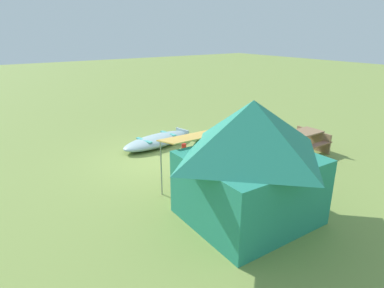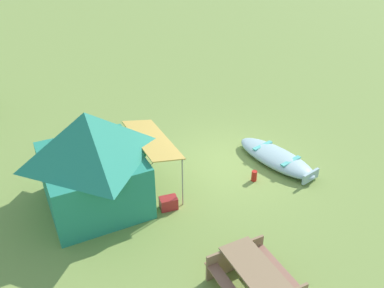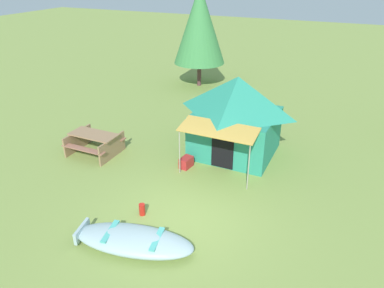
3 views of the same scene
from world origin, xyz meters
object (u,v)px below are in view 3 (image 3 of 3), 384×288
object	(u,v)px
beached_rowboat	(133,240)
canvas_cabin_tent	(236,115)
cooler_box	(186,162)
picnic_table	(94,141)
fuel_can	(142,209)
pine_tree_back_right	(200,25)

from	to	relation	value
beached_rowboat	canvas_cabin_tent	size ratio (longest dim) A/B	0.87
beached_rowboat	cooler_box	distance (m)	4.04
canvas_cabin_tent	cooler_box	distance (m)	2.40
picnic_table	fuel_can	xyz separation A→B (m)	(3.40, -2.41, -0.31)
beached_rowboat	fuel_can	distance (m)	1.27
beached_rowboat	picnic_table	size ratio (longest dim) A/B	1.81
cooler_box	fuel_can	xyz separation A→B (m)	(-0.02, -2.83, -0.01)
canvas_cabin_tent	fuel_can	size ratio (longest dim) A/B	10.76
picnic_table	pine_tree_back_right	xyz separation A→B (m)	(0.25, 9.04, 2.81)
beached_rowboat	cooler_box	world-z (taller)	beached_rowboat
canvas_cabin_tent	pine_tree_back_right	size ratio (longest dim) A/B	0.68
canvas_cabin_tent	picnic_table	bearing A→B (deg)	-155.40
beached_rowboat	canvas_cabin_tent	distance (m)	5.86
pine_tree_back_right	picnic_table	bearing A→B (deg)	-91.56
beached_rowboat	pine_tree_back_right	size ratio (longest dim) A/B	0.59
fuel_can	beached_rowboat	bearing A→B (deg)	-68.47
canvas_cabin_tent	picnic_table	xyz separation A→B (m)	(-4.57, -2.09, -0.99)
beached_rowboat	picnic_table	distance (m)	5.28
beached_rowboat	picnic_table	world-z (taller)	picnic_table
picnic_table	canvas_cabin_tent	bearing A→B (deg)	24.60
cooler_box	beached_rowboat	bearing A→B (deg)	-83.65
canvas_cabin_tent	pine_tree_back_right	distance (m)	8.38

